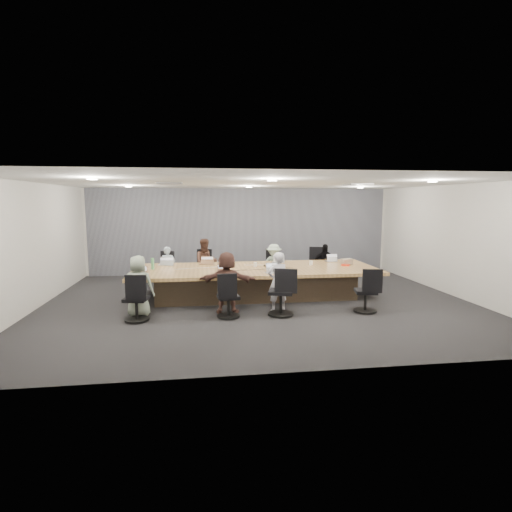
{
  "coord_description": "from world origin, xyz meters",
  "views": [
    {
      "loc": [
        -1.32,
        -9.2,
        2.38
      ],
      "look_at": [
        0.0,
        0.4,
        1.05
      ],
      "focal_mm": 28.0,
      "sensor_mm": 36.0,
      "label": 1
    }
  ],
  "objects": [
    {
      "name": "laptop_1",
      "position": [
        -1.21,
        1.3,
        0.75
      ],
      "size": [
        0.38,
        0.29,
        0.02
      ],
      "primitive_type": "cube",
      "rotation": [
        0.0,
        0.0,
        2.95
      ],
      "color": "#8C6647",
      "rests_on": "conference_table"
    },
    {
      "name": "ceiling",
      "position": [
        0.0,
        0.0,
        2.8
      ],
      "size": [
        10.0,
        8.0,
        0.0
      ],
      "primitive_type": "cube",
      "color": "white",
      "rests_on": "wall_back"
    },
    {
      "name": "snack_packet",
      "position": [
        2.34,
        0.49,
        0.76
      ],
      "size": [
        0.23,
        0.22,
        0.04
      ],
      "primitive_type": "cube",
      "rotation": [
        0.0,
        0.0,
        -0.62
      ],
      "color": "red",
      "rests_on": "conference_table"
    },
    {
      "name": "chair_7",
      "position": [
        2.17,
        -1.2,
        0.38
      ],
      "size": [
        0.61,
        0.61,
        0.76
      ],
      "primitive_type": null,
      "rotation": [
        0.0,
        0.0,
        -0.21
      ],
      "color": "black",
      "rests_on": "ground"
    },
    {
      "name": "chair_6",
      "position": [
        0.3,
        -1.2,
        0.43
      ],
      "size": [
        0.71,
        0.71,
        0.85
      ],
      "primitive_type": null,
      "rotation": [
        0.0,
        0.0,
        -0.28
      ],
      "color": "black",
      "rests_on": "ground"
    },
    {
      "name": "laptop_4",
      "position": [
        -2.63,
        -0.3,
        0.75
      ],
      "size": [
        0.34,
        0.27,
        0.02
      ],
      "primitive_type": "cube",
      "rotation": [
        0.0,
        0.0,
        -0.26
      ],
      "color": "#8C6647",
      "rests_on": "conference_table"
    },
    {
      "name": "laptop_6",
      "position": [
        0.3,
        -0.3,
        0.75
      ],
      "size": [
        0.37,
        0.28,
        0.02
      ],
      "primitive_type": "cube",
      "rotation": [
        0.0,
        0.0,
        0.14
      ],
      "color": "#B2B2B7",
      "rests_on": "conference_table"
    },
    {
      "name": "laptop_0",
      "position": [
        -2.25,
        1.3,
        0.75
      ],
      "size": [
        0.41,
        0.33,
        0.02
      ],
      "primitive_type": "cube",
      "rotation": [
        0.0,
        0.0,
        2.89
      ],
      "color": "#B2B2B7",
      "rests_on": "conference_table"
    },
    {
      "name": "wall_right",
      "position": [
        5.0,
        0.0,
        1.4
      ],
      "size": [
        0.0,
        8.0,
        2.8
      ],
      "primitive_type": "cube",
      "rotation": [
        1.57,
        0.0,
        -1.57
      ],
      "color": "beige",
      "rests_on": "ground"
    },
    {
      "name": "person_3",
      "position": [
        2.2,
        1.85,
        0.58
      ],
      "size": [
        0.71,
        0.37,
        1.16
      ],
      "primitive_type": "imported",
      "rotation": [
        0.0,
        0.0,
        6.15
      ],
      "color": "black",
      "rests_on": "ground"
    },
    {
      "name": "chair_3",
      "position": [
        2.2,
        2.2,
        0.42
      ],
      "size": [
        0.71,
        0.71,
        0.83
      ],
      "primitive_type": null,
      "rotation": [
        0.0,
        0.0,
        2.82
      ],
      "color": "black",
      "rests_on": "ground"
    },
    {
      "name": "person_1",
      "position": [
        -1.21,
        1.85,
        0.68
      ],
      "size": [
        0.75,
        0.64,
        1.36
      ],
      "primitive_type": "imported",
      "rotation": [
        0.0,
        0.0,
        6.5
      ],
      "color": "#432A21",
      "rests_on": "ground"
    },
    {
      "name": "person_5",
      "position": [
        -0.8,
        -0.85,
        0.67
      ],
      "size": [
        1.29,
        0.62,
        1.34
      ],
      "primitive_type": "imported",
      "rotation": [
        0.0,
        0.0,
        2.95
      ],
      "color": "#52322C",
      "rests_on": "ground"
    },
    {
      "name": "wall_back",
      "position": [
        0.0,
        4.0,
        1.4
      ],
      "size": [
        10.0,
        0.0,
        2.8
      ],
      "primitive_type": "cube",
      "rotation": [
        1.57,
        0.0,
        0.0
      ],
      "color": "beige",
      "rests_on": "ground"
    },
    {
      "name": "chair_5",
      "position": [
        -0.8,
        -1.2,
        0.36
      ],
      "size": [
        0.56,
        0.56,
        0.72
      ],
      "primitive_type": null,
      "rotation": [
        0.0,
        0.0,
        0.15
      ],
      "color": "black",
      "rests_on": "ground"
    },
    {
      "name": "chair_2",
      "position": [
        0.71,
        2.2,
        0.4
      ],
      "size": [
        0.67,
        0.67,
        0.79
      ],
      "primitive_type": null,
      "rotation": [
        0.0,
        0.0,
        3.45
      ],
      "color": "black",
      "rests_on": "ground"
    },
    {
      "name": "chair_4",
      "position": [
        -2.63,
        -1.2,
        0.38
      ],
      "size": [
        0.59,
        0.59,
        0.76
      ],
      "primitive_type": null,
      "rotation": [
        0.0,
        0.0,
        -0.18
      ],
      "color": "black",
      "rests_on": "ground"
    },
    {
      "name": "person_0",
      "position": [
        -2.25,
        1.85,
        0.57
      ],
      "size": [
        0.44,
        0.31,
        1.15
      ],
      "primitive_type": "imported",
      "rotation": [
        0.0,
        0.0,
        6.19
      ],
      "color": "#A7BCCE",
      "rests_on": "ground"
    },
    {
      "name": "cup_white_far",
      "position": [
        0.02,
        0.69,
        0.79
      ],
      "size": [
        0.1,
        0.1,
        0.11
      ],
      "primitive_type": "cylinder",
      "rotation": [
        0.0,
        0.0,
        -0.19
      ],
      "color": "white",
      "rests_on": "conference_table"
    },
    {
      "name": "laptop_3",
      "position": [
        2.2,
        1.3,
        0.75
      ],
      "size": [
        0.3,
        0.21,
        0.02
      ],
      "primitive_type": "cube",
      "rotation": [
        0.0,
        0.0,
        3.2
      ],
      "color": "#B2B2B7",
      "rests_on": "conference_table"
    },
    {
      "name": "conference_table",
      "position": [
        0.0,
        0.5,
        0.4
      ],
      "size": [
        6.0,
        2.2,
        0.74
      ],
      "color": "#483828",
      "rests_on": "ground"
    },
    {
      "name": "bottle_green_left",
      "position": [
        -2.51,
        0.62,
        0.88
      ],
      "size": [
        0.09,
        0.09,
        0.28
      ],
      "primitive_type": "cylinder",
      "rotation": [
        0.0,
        0.0,
        0.17
      ],
      "color": "#519E5F",
      "rests_on": "conference_table"
    },
    {
      "name": "person_4",
      "position": [
        -2.63,
        -0.85,
        0.64
      ],
      "size": [
        0.68,
        0.49,
        1.28
      ],
      "primitive_type": "imported",
      "rotation": [
        0.0,
        0.0,
        3.0
      ],
      "color": "gray",
      "rests_on": "ground"
    },
    {
      "name": "canvas_bag",
      "position": [
        2.43,
        0.67,
        0.82
      ],
      "size": [
        0.32,
        0.25,
        0.15
      ],
      "primitive_type": "cube",
      "rotation": [
        0.0,
        0.0,
        0.31
      ],
      "color": "tan",
      "rests_on": "conference_table"
    },
    {
      "name": "person_6",
      "position": [
        0.3,
        -0.85,
        0.65
      ],
      "size": [
        0.53,
        0.4,
        1.3
      ],
      "primitive_type": "imported",
      "rotation": [
        0.0,
        0.0,
        3.34
      ],
      "color": "silver",
      "rests_on": "ground"
    },
    {
      "name": "wall_left",
      "position": [
        -5.0,
        0.0,
        1.4
      ],
      "size": [
        0.0,
        8.0,
        2.8
      ],
      "primitive_type": "cube",
      "rotation": [
        1.57,
        0.0,
        1.57
      ],
      "color": "beige",
      "rests_on": "ground"
    },
    {
      "name": "bottle_green_right",
      "position": [
        0.55,
        0.47,
        0.88
      ],
      "size": [
        0.1,
        0.1,
        0.28
      ],
      "primitive_type": "cylinder",
      "rotation": [
        0.0,
        0.0,
        0.32
      ],
      "color": "#519E5F",
      "rests_on": "conference_table"
    },
    {
      "name": "laptop_5",
      "position": [
        -0.8,
        -0.3,
        0.75
      ],
      "size": [
        0.33,
        0.26,
        0.02
      ],
      "primitive_type": "cube",
      "rotation": [
        0.0,
        0.0,
        -0.2
      ],
      "color": "#8C6647",
      "rests_on": "conference_table"
    },
    {
      "name": "laptop_2",
      "position": [
        0.71,
        1.3,
        0.75
      ],
      "size": [
        0.31,
        0.22,
        0.02
      ],
      "primitive_type": "cube",
      "rotation": [
        0.0,
        0.0,
        3.08
      ],
      "color": "#B2B2B7",
      "rests_on": "conference_table"
    },
    {
      "name": "chair_0",
      "position": [
        -2.25,
        2.2,
        0.37
      ],
      "size": [
        0.6,
        0.6,
        0.73
      ],
      "primitive_type": null,
      "rotation": [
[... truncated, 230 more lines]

